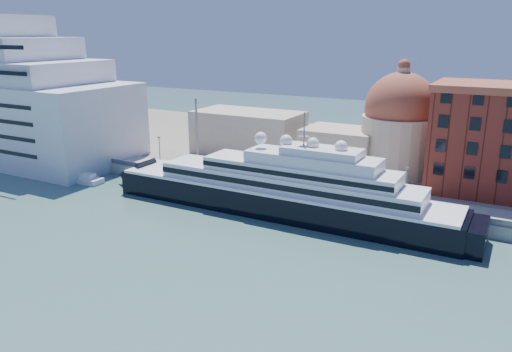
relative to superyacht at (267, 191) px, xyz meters
The scene contains 8 objects.
ground 23.74m from the superyacht, 100.11° to the right, with size 400.00×400.00×0.00m, color #365E5E.
quay 12.12m from the superyacht, 110.43° to the left, with size 180.00×10.00×2.50m, color gray.
land 52.27m from the superyacht, 94.51° to the left, with size 260.00×72.00×2.00m, color slate.
quay_fence 7.77m from the superyacht, 122.22° to the left, with size 180.00×0.10×1.20m, color slate.
superyacht is the anchor object (origin of this frame).
service_barge 49.23m from the superyacht, behind, with size 11.29×4.19×2.51m.
church 35.43m from the superyacht, 86.23° to the left, with size 66.00×18.00×25.50m.
lamp_posts 19.96m from the superyacht, 151.06° to the left, with size 120.80×2.40×18.00m.
Camera 1 is at (48.42, -63.23, 35.55)m, focal length 35.00 mm.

